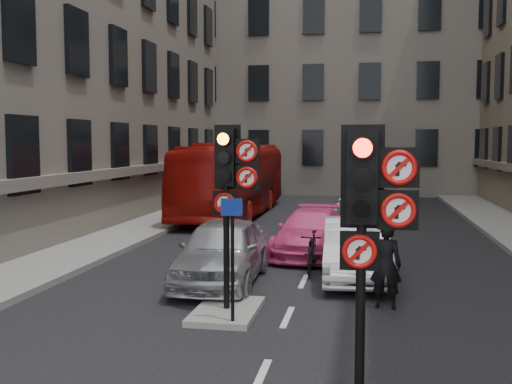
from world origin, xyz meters
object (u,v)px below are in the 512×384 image
(bus_red, at_px, (233,179))
(motorcycle, at_px, (312,253))
(signal_far, at_px, (230,177))
(motorcyclist, at_px, (386,265))
(info_sign, at_px, (232,242))
(signal_near, at_px, (369,208))
(car_white, at_px, (356,249))
(car_silver, at_px, (222,251))
(car_pink, at_px, (312,232))

(bus_red, height_order, motorcycle, bus_red)
(signal_far, distance_m, bus_red, 15.86)
(motorcyclist, xyz_separation_m, info_sign, (-2.76, -1.82, 0.69))
(signal_far, height_order, motorcyclist, signal_far)
(signal_near, distance_m, bus_red, 20.38)
(car_white, height_order, bus_red, bus_red)
(car_silver, xyz_separation_m, info_sign, (1.00, -3.31, 0.79))
(car_white, bearing_deg, signal_far, -125.74)
(signal_far, xyz_separation_m, motorcycle, (1.24, 3.94, -2.17))
(car_pink, xyz_separation_m, motorcycle, (0.25, -2.59, -0.14))
(car_white, relative_size, motorcyclist, 2.51)
(signal_near, bearing_deg, motorcyclist, 85.69)
(bus_red, bearing_deg, motorcyclist, -66.32)
(signal_far, height_order, motorcycle, signal_far)
(car_white, bearing_deg, info_sign, -118.42)
(car_pink, height_order, bus_red, bus_red)
(signal_near, relative_size, motorcycle, 2.01)
(car_white, bearing_deg, motorcycle, 160.00)
(signal_near, bearing_deg, car_silver, 117.48)
(bus_red, bearing_deg, info_sign, -77.60)
(signal_near, xyz_separation_m, signal_far, (-2.60, 4.00, 0.12))
(signal_near, height_order, motorcycle, signal_near)
(motorcycle, xyz_separation_m, info_sign, (-1.03, -4.75, 1.03))
(motorcycle, height_order, info_sign, info_sign)
(car_silver, bearing_deg, motorcyclist, -23.72)
(car_pink, xyz_separation_m, motorcyclist, (1.98, -5.52, 0.21))
(signal_far, bearing_deg, bus_red, 102.35)
(bus_red, bearing_deg, car_silver, -78.71)
(car_pink, xyz_separation_m, info_sign, (-0.78, -7.34, 0.90))
(motorcycle, bearing_deg, car_silver, -142.66)
(signal_near, xyz_separation_m, motorcycle, (-1.36, 7.94, -2.05))
(signal_near, xyz_separation_m, car_pink, (-1.60, 10.53, -1.91))
(car_pink, distance_m, motorcyclist, 5.87)
(signal_near, xyz_separation_m, car_silver, (-3.38, 6.50, -1.81))
(motorcyclist, bearing_deg, car_white, -71.57)
(car_silver, height_order, car_white, car_silver)
(car_white, height_order, car_pink, car_white)
(motorcyclist, bearing_deg, signal_near, 90.49)
(signal_near, distance_m, car_white, 7.82)
(car_silver, distance_m, motorcycle, 2.50)
(motorcyclist, bearing_deg, motorcycle, -54.62)
(car_white, xyz_separation_m, motorcycle, (-1.11, 0.35, -0.19))
(car_pink, relative_size, bus_red, 0.39)
(motorcycle, bearing_deg, car_white, -15.54)
(signal_far, relative_size, motorcyclist, 2.03)
(signal_far, xyz_separation_m, car_pink, (1.00, 6.53, -2.03))
(info_sign, bearing_deg, signal_far, 96.18)
(bus_red, relative_size, motorcyclist, 6.73)
(car_white, xyz_separation_m, car_pink, (-1.35, 2.94, -0.06))
(signal_near, relative_size, bus_red, 0.30)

